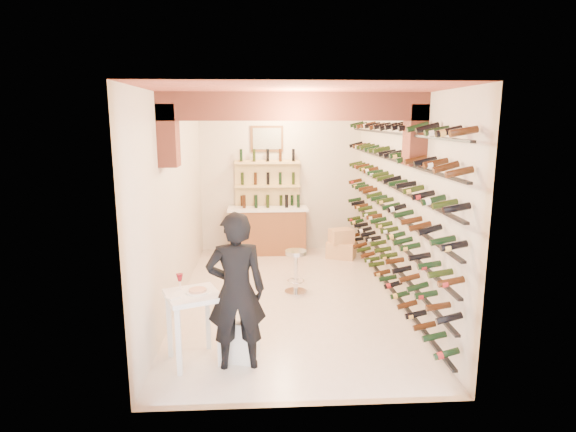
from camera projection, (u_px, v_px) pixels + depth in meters
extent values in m
plane|color=beige|center=(289.00, 297.00, 7.73)|extent=(6.00, 6.00, 0.00)
cube|color=beige|center=(281.00, 178.00, 10.34)|extent=(3.50, 0.02, 3.20)
cube|color=beige|center=(308.00, 255.00, 4.48)|extent=(3.50, 0.02, 3.20)
cube|color=beige|center=(176.00, 202.00, 7.31)|extent=(0.02, 6.00, 3.20)
cube|color=beige|center=(399.00, 200.00, 7.51)|extent=(0.02, 6.00, 3.20)
cube|color=#AE4F3D|center=(289.00, 96.00, 7.09)|extent=(3.50, 6.00, 0.02)
cube|color=brown|center=(294.00, 107.00, 6.15)|extent=(3.50, 0.35, 0.36)
cube|color=brown|center=(168.00, 136.00, 6.13)|extent=(0.24, 0.35, 0.80)
cube|color=brown|center=(415.00, 135.00, 6.31)|extent=(0.24, 0.35, 0.80)
cube|color=black|center=(385.00, 281.00, 7.77)|extent=(0.06, 5.70, 0.03)
cube|color=black|center=(386.00, 258.00, 7.69)|extent=(0.06, 5.70, 0.03)
cube|color=black|center=(388.00, 234.00, 7.61)|extent=(0.06, 5.70, 0.03)
cube|color=black|center=(389.00, 209.00, 7.53)|extent=(0.06, 5.70, 0.03)
cube|color=black|center=(390.00, 185.00, 7.45)|extent=(0.06, 5.70, 0.03)
cube|color=black|center=(391.00, 159.00, 7.37)|extent=(0.06, 5.70, 0.03)
cube|color=black|center=(392.00, 133.00, 7.29)|extent=(0.06, 5.70, 0.03)
cube|color=brown|center=(268.00, 231.00, 10.21)|extent=(1.60, 0.55, 0.96)
cube|color=white|center=(268.00, 209.00, 10.11)|extent=(1.70, 0.62, 0.05)
cube|color=#D4B977|center=(268.00, 206.00, 10.37)|extent=(1.40, 0.10, 2.00)
cube|color=#D4B977|center=(268.00, 231.00, 10.38)|extent=(1.40, 0.28, 0.04)
cube|color=#D4B977|center=(268.00, 209.00, 10.28)|extent=(1.40, 0.28, 0.04)
cube|color=#D4B977|center=(267.00, 186.00, 10.18)|extent=(1.40, 0.28, 0.04)
cube|color=#D4B977|center=(267.00, 163.00, 10.08)|extent=(1.40, 0.28, 0.04)
cube|color=brown|center=(267.00, 139.00, 10.13)|extent=(0.70, 0.04, 0.55)
cube|color=#99998C|center=(267.00, 139.00, 10.10)|extent=(0.60, 0.01, 0.45)
cube|color=white|center=(193.00, 295.00, 5.54)|extent=(0.78, 0.78, 0.06)
cube|color=white|center=(179.00, 342.00, 5.31)|extent=(0.06, 0.06, 0.81)
cube|color=white|center=(220.00, 334.00, 5.52)|extent=(0.06, 0.06, 0.81)
cube|color=white|center=(170.00, 326.00, 5.74)|extent=(0.06, 0.06, 0.81)
cube|color=white|center=(208.00, 319.00, 5.94)|extent=(0.06, 0.06, 0.81)
cylinder|color=white|center=(198.00, 292.00, 5.56)|extent=(0.27, 0.27, 0.02)
cylinder|color=#BF7266|center=(198.00, 290.00, 5.55)|extent=(0.21, 0.21, 0.02)
cube|color=white|center=(173.00, 297.00, 5.39)|extent=(0.19, 0.19, 0.02)
cylinder|color=white|center=(180.00, 288.00, 5.69)|extent=(0.08, 0.08, 0.00)
cylinder|color=white|center=(180.00, 284.00, 5.68)|extent=(0.01, 0.01, 0.10)
cone|color=#5D0813|center=(180.00, 277.00, 5.66)|extent=(0.08, 0.08, 0.09)
cube|color=white|center=(239.00, 338.00, 5.75)|extent=(0.50, 0.50, 0.51)
imported|color=black|center=(236.00, 291.00, 5.41)|extent=(0.71, 0.50, 1.86)
cylinder|color=silver|center=(296.00, 292.00, 7.95)|extent=(0.38, 0.38, 0.03)
cylinder|color=silver|center=(296.00, 273.00, 7.88)|extent=(0.08, 0.08, 0.66)
cylinder|color=silver|center=(296.00, 252.00, 7.81)|extent=(0.36, 0.36, 0.07)
torus|color=silver|center=(296.00, 281.00, 7.91)|extent=(0.29, 0.29, 0.02)
cube|color=tan|center=(341.00, 250.00, 9.92)|extent=(0.68, 0.59, 0.34)
cube|color=tan|center=(341.00, 235.00, 9.86)|extent=(0.54, 0.44, 0.28)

